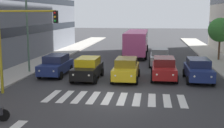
{
  "coord_description": "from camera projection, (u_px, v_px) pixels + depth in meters",
  "views": [
    {
      "loc": [
        -2.23,
        17.3,
        5.13
      ],
      "look_at": [
        0.88,
        -4.97,
        1.29
      ],
      "focal_mm": 47.13,
      "sensor_mm": 36.0,
      "label": 1
    }
  ],
  "objects": [
    {
      "name": "ground_plane",
      "position": [
        115.0,
        98.0,
        18.05
      ],
      "size": [
        180.0,
        180.0,
        0.0
      ],
      "primitive_type": "plane",
      "color": "#38383A"
    },
    {
      "name": "car_2",
      "position": [
        126.0,
        69.0,
        22.94
      ],
      "size": [
        2.02,
        4.44,
        1.72
      ],
      "color": "gold",
      "rests_on": "ground_plane"
    },
    {
      "name": "street_tree_2",
      "position": [
        220.0,
        30.0,
        31.87
      ],
      "size": [
        2.63,
        2.63,
        4.58
      ],
      "color": "#513823",
      "rests_on": "sidewalk_left"
    },
    {
      "name": "traffic_light_gantry",
      "position": [
        16.0,
        37.0,
        18.48
      ],
      "size": [
        3.98,
        0.36,
        5.5
      ],
      "color": "#AD991E",
      "rests_on": "ground_plane"
    },
    {
      "name": "car_row2_0",
      "position": [
        160.0,
        57.0,
        29.23
      ],
      "size": [
        2.02,
        4.44,
        1.72
      ],
      "color": "#B2B7BC",
      "rests_on": "ground_plane"
    },
    {
      "name": "crosswalk_markings",
      "position": [
        115.0,
        98.0,
        18.05
      ],
      "size": [
        8.55,
        2.8,
        0.01
      ],
      "color": "silver",
      "rests_on": "ground_plane"
    },
    {
      "name": "car_3",
      "position": [
        88.0,
        68.0,
        23.19
      ],
      "size": [
        2.02,
        4.44,
        1.72
      ],
      "color": "black",
      "rests_on": "ground_plane"
    },
    {
      "name": "car_1",
      "position": [
        164.0,
        68.0,
        23.3
      ],
      "size": [
        2.02,
        4.44,
        1.72
      ],
      "color": "maroon",
      "rests_on": "ground_plane"
    },
    {
      "name": "bus_behind_traffic",
      "position": [
        137.0,
        40.0,
        36.6
      ],
      "size": [
        2.78,
        10.5,
        3.0
      ],
      "color": "#DB5193",
      "rests_on": "ground_plane"
    },
    {
      "name": "car_4",
      "position": [
        56.0,
        65.0,
        24.71
      ],
      "size": [
        2.02,
        4.44,
        1.72
      ],
      "color": "navy",
      "rests_on": "ground_plane"
    },
    {
      "name": "street_lamp_right",
      "position": [
        31.0,
        18.0,
        24.91
      ],
      "size": [
        2.75,
        0.28,
        7.73
      ],
      "color": "#4C6B56",
      "rests_on": "sidewalk_right"
    },
    {
      "name": "car_0",
      "position": [
        198.0,
        70.0,
        22.69
      ],
      "size": [
        2.02,
        4.44,
        1.72
      ],
      "color": "navy",
      "rests_on": "ground_plane"
    }
  ]
}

